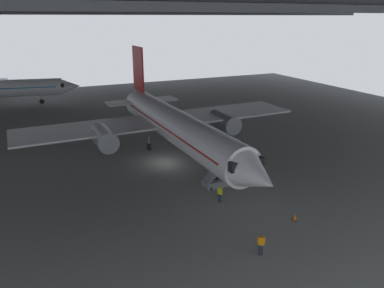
{
  "coord_description": "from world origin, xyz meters",
  "views": [
    {
      "loc": [
        -14.02,
        -37.92,
        15.95
      ],
      "look_at": [
        2.16,
        -2.2,
        2.63
      ],
      "focal_mm": 35.05,
      "sensor_mm": 36.0,
      "label": 1
    }
  ],
  "objects_px": {
    "crew_worker_by_stairs": "(220,193)",
    "crew_worker_near_nose": "(261,243)",
    "traffic_cone_orange": "(295,217)",
    "boarding_stairs": "(223,177)",
    "airplane_main": "(174,125)"
  },
  "relations": [
    {
      "from": "crew_worker_by_stairs",
      "to": "crew_worker_near_nose",
      "type": "bearing_deg",
      "value": -98.24
    },
    {
      "from": "boarding_stairs",
      "to": "crew_worker_near_nose",
      "type": "distance_m",
      "value": 11.97
    },
    {
      "from": "boarding_stairs",
      "to": "crew_worker_near_nose",
      "type": "bearing_deg",
      "value": -105.82
    },
    {
      "from": "crew_worker_near_nose",
      "to": "crew_worker_by_stairs",
      "type": "bearing_deg",
      "value": 81.76
    },
    {
      "from": "airplane_main",
      "to": "crew_worker_by_stairs",
      "type": "bearing_deg",
      "value": -94.79
    },
    {
      "from": "boarding_stairs",
      "to": "traffic_cone_orange",
      "type": "height_order",
      "value": "boarding_stairs"
    },
    {
      "from": "airplane_main",
      "to": "crew_worker_near_nose",
      "type": "xyz_separation_m",
      "value": [
        -2.36,
        -22.11,
        -2.57
      ]
    },
    {
      "from": "boarding_stairs",
      "to": "crew_worker_by_stairs",
      "type": "distance_m",
      "value": 3.87
    },
    {
      "from": "airplane_main",
      "to": "crew_worker_near_nose",
      "type": "height_order",
      "value": "airplane_main"
    },
    {
      "from": "crew_worker_near_nose",
      "to": "crew_worker_by_stairs",
      "type": "distance_m",
      "value": 8.33
    },
    {
      "from": "crew_worker_near_nose",
      "to": "traffic_cone_orange",
      "type": "distance_m",
      "value": 6.1
    },
    {
      "from": "airplane_main",
      "to": "boarding_stairs",
      "type": "relative_size",
      "value": 8.06
    },
    {
      "from": "airplane_main",
      "to": "boarding_stairs",
      "type": "xyz_separation_m",
      "value": [
        0.91,
        -10.59,
        -2.8
      ]
    },
    {
      "from": "airplane_main",
      "to": "boarding_stairs",
      "type": "bearing_deg",
      "value": -85.11
    },
    {
      "from": "boarding_stairs",
      "to": "crew_worker_near_nose",
      "type": "xyz_separation_m",
      "value": [
        -3.26,
        -11.51,
        0.23
      ]
    }
  ]
}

